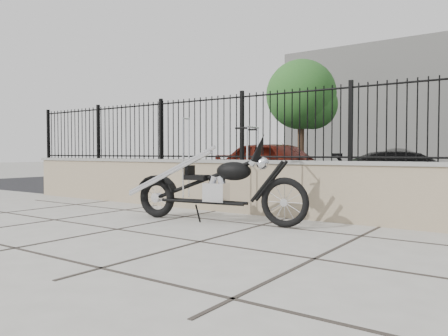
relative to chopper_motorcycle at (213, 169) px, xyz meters
name	(u,v)px	position (x,y,z in m)	size (l,w,h in m)	color
ground_plane	(200,242)	(0.78, -1.32, -0.84)	(90.00, 90.00, 0.00)	#99968E
parking_lot	(418,183)	(0.78, 11.18, -0.84)	(30.00, 30.00, 0.00)	black
retaining_wall	(292,189)	(0.78, 1.18, -0.36)	(14.00, 0.36, 0.96)	gray
iron_fence	(292,125)	(0.78, 1.18, 0.72)	(14.00, 0.08, 1.20)	black
chopper_motorcycle	(213,169)	(0.00, 0.00, 0.00)	(2.81, 0.49, 1.68)	black
car_red	(278,166)	(-1.87, 5.62, -0.12)	(1.71, 4.25, 1.45)	#4B120A
car_black	(410,173)	(1.55, 6.32, -0.28)	(1.58, 3.90, 1.13)	black
bollard_a	(250,182)	(-1.14, 2.95, -0.41)	(0.10, 0.10, 0.87)	blue
tree_left	(301,91)	(-5.75, 15.41, 3.43)	(3.61, 3.61, 6.10)	#382619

